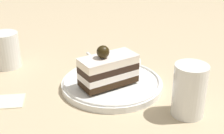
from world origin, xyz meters
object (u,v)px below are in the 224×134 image
dessert_plate (112,83)px  whipped_cream_dollop (133,62)px  drink_glass_near (6,51)px  fork (98,62)px  drink_glass_far (189,92)px  cake_slice (107,70)px

dessert_plate → whipped_cream_dollop: bearing=-68.0°
dessert_plate → drink_glass_near: (0.21, 0.19, 0.03)m
whipped_cream_dollop → fork: (0.07, 0.06, -0.02)m
dessert_plate → drink_glass_far: (-0.16, -0.08, 0.04)m
dessert_plate → whipped_cream_dollop: 0.08m
fork → drink_glass_near: size_ratio=1.44×
drink_glass_near → drink_glass_far: (-0.37, -0.27, 0.01)m
dessert_plate → fork: (0.09, -0.01, 0.01)m
cake_slice → whipped_cream_dollop: size_ratio=3.29×
dessert_plate → whipped_cream_dollop: size_ratio=5.73×
whipped_cream_dollop → drink_glass_far: bearing=-174.4°
fork → drink_glass_far: 0.26m
dessert_plate → drink_glass_far: drink_glass_far is taller
whipped_cream_dollop → fork: 0.09m
dessert_plate → fork: fork is taller
cake_slice → drink_glass_far: bearing=-144.8°
cake_slice → fork: 0.11m
cake_slice → whipped_cream_dollop: (0.04, -0.08, -0.01)m
whipped_cream_dollop → drink_glass_far: 0.19m
dessert_plate → fork: size_ratio=1.75×
whipped_cream_dollop → drink_glass_far: size_ratio=0.38×
dessert_plate → whipped_cream_dollop: (0.03, -0.07, 0.03)m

